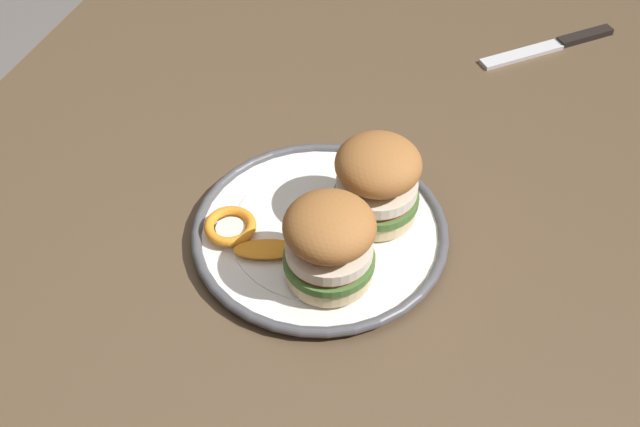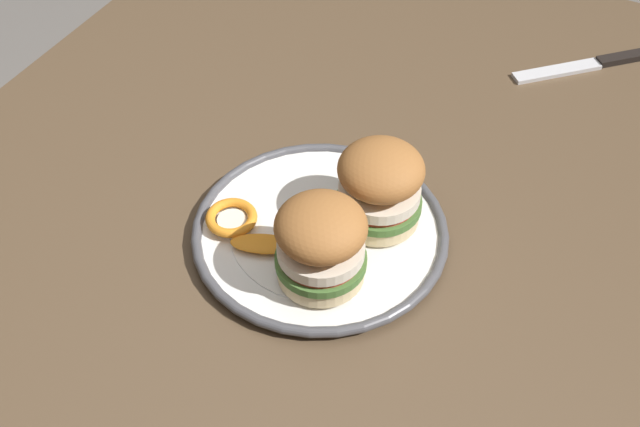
% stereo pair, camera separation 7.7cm
% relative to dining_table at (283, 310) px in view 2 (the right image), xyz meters
% --- Properties ---
extents(dining_table, '(1.44, 0.99, 0.74)m').
position_rel_dining_table_xyz_m(dining_table, '(0.00, 0.00, 0.00)').
color(dining_table, brown).
rests_on(dining_table, ground).
extents(dinner_plate, '(0.29, 0.29, 0.02)m').
position_rel_dining_table_xyz_m(dinner_plate, '(0.05, -0.02, 0.10)').
color(dinner_plate, white).
rests_on(dinner_plate, dining_table).
extents(sandwich_half_left, '(0.11, 0.11, 0.10)m').
position_rel_dining_table_xyz_m(sandwich_half_left, '(0.10, -0.07, 0.16)').
color(sandwich_half_left, beige).
rests_on(sandwich_half_left, dinner_plate).
extents(sandwich_half_right, '(0.10, 0.10, 0.10)m').
position_rel_dining_table_xyz_m(sandwich_half_right, '(-0.01, -0.05, 0.16)').
color(sandwich_half_right, beige).
rests_on(sandwich_half_right, dinner_plate).
extents(orange_peel_curled, '(0.08, 0.08, 0.01)m').
position_rel_dining_table_xyz_m(orange_peel_curled, '(0.02, 0.07, 0.11)').
color(orange_peel_curled, orange).
rests_on(orange_peel_curled, dinner_plate).
extents(orange_peel_strip_long, '(0.05, 0.08, 0.01)m').
position_rel_dining_table_xyz_m(orange_peel_strip_long, '(0.00, 0.02, 0.11)').
color(orange_peel_strip_long, orange).
rests_on(orange_peel_strip_long, dinner_plate).
extents(table_knife, '(0.16, 0.17, 0.01)m').
position_rel_dining_table_xyz_m(table_knife, '(0.52, -0.22, 0.09)').
color(table_knife, silver).
rests_on(table_knife, dining_table).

